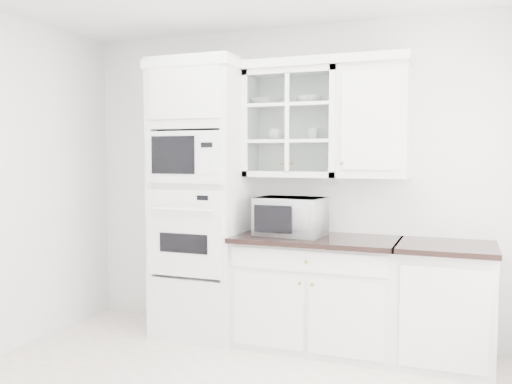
% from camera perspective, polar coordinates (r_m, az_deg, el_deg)
% --- Properties ---
extents(room_shell, '(4.00, 3.50, 2.70)m').
position_cam_1_polar(room_shell, '(3.54, -2.14, 7.08)').
color(room_shell, white).
rests_on(room_shell, ground).
extents(oven_column, '(0.76, 0.68, 2.40)m').
position_cam_1_polar(oven_column, '(4.77, -5.69, -0.74)').
color(oven_column, white).
rests_on(oven_column, ground).
extents(base_cabinet_run, '(1.32, 0.67, 0.92)m').
position_cam_1_polar(base_cabinet_run, '(4.55, 6.39, -10.38)').
color(base_cabinet_run, white).
rests_on(base_cabinet_run, ground).
extents(extra_base_cabinet, '(0.72, 0.67, 0.92)m').
position_cam_1_polar(extra_base_cabinet, '(4.41, 19.29, -11.03)').
color(extra_base_cabinet, white).
rests_on(extra_base_cabinet, ground).
extents(upper_cabinet_glass, '(0.80, 0.33, 0.90)m').
position_cam_1_polar(upper_cabinet_glass, '(4.62, 3.94, 7.20)').
color(upper_cabinet_glass, white).
rests_on(upper_cabinet_glass, room_shell).
extents(upper_cabinet_solid, '(0.55, 0.33, 0.90)m').
position_cam_1_polar(upper_cabinet_solid, '(4.47, 12.30, 7.24)').
color(upper_cabinet_solid, white).
rests_on(upper_cabinet_solid, room_shell).
extents(crown_molding, '(2.14, 0.38, 0.07)m').
position_cam_1_polar(crown_molding, '(4.68, 2.61, 13.13)').
color(crown_molding, white).
rests_on(crown_molding, room_shell).
extents(countertop_microwave, '(0.58, 0.50, 0.32)m').
position_cam_1_polar(countertop_microwave, '(4.50, 3.73, -2.56)').
color(countertop_microwave, white).
rests_on(countertop_microwave, base_cabinet_run).
extents(bowl_a, '(0.31, 0.31, 0.06)m').
position_cam_1_polar(bowl_a, '(4.69, 1.18, 9.49)').
color(bowl_a, white).
rests_on(bowl_a, upper_cabinet_glass).
extents(bowl_b, '(0.26, 0.26, 0.07)m').
position_cam_1_polar(bowl_b, '(4.59, 5.55, 9.62)').
color(bowl_b, white).
rests_on(bowl_b, upper_cabinet_glass).
extents(cup_a, '(0.13, 0.13, 0.10)m').
position_cam_1_polar(cup_a, '(4.67, 2.01, 6.04)').
color(cup_a, white).
rests_on(cup_a, upper_cabinet_glass).
extents(cup_b, '(0.12, 0.12, 0.10)m').
position_cam_1_polar(cup_b, '(4.58, 6.00, 6.09)').
color(cup_b, white).
rests_on(cup_b, upper_cabinet_glass).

